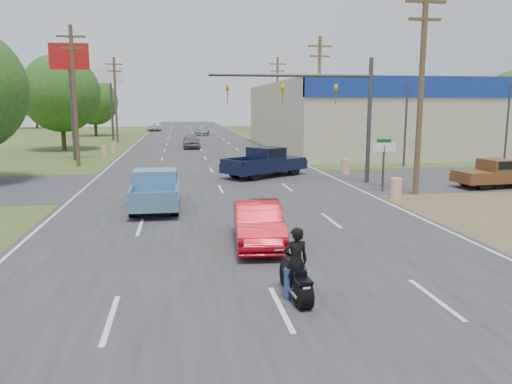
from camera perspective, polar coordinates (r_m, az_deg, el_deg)
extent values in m
plane|color=#33481D|center=(11.17, 2.86, -13.26)|extent=(200.00, 200.00, 0.00)
cube|color=#2D2D30|center=(50.29, -6.29, 4.79)|extent=(15.00, 180.00, 0.02)
cube|color=#2D2D30|center=(28.48, -4.38, 0.98)|extent=(120.00, 10.00, 0.02)
cube|color=brown|center=(24.35, 24.02, -1.38)|extent=(8.00, 18.00, 0.01)
cube|color=#B7A88C|center=(60.57, 25.82, 7.84)|extent=(50.00, 28.00, 6.60)
cylinder|color=#4C3823|center=(25.81, 18.32, 10.73)|extent=(0.28, 0.28, 10.00)
cube|color=#4C3823|center=(26.25, 18.84, 19.92)|extent=(2.00, 0.14, 0.14)
cube|color=#4C3823|center=(26.12, 18.74, 18.19)|extent=(1.60, 0.14, 0.14)
cylinder|color=#4C3823|center=(42.67, 7.20, 10.59)|extent=(0.28, 0.28, 10.00)
cube|color=#4C3823|center=(42.94, 7.32, 16.20)|extent=(2.00, 0.14, 0.14)
cube|color=#4C3823|center=(42.85, 7.30, 15.14)|extent=(1.60, 0.14, 0.14)
cylinder|color=#4C3823|center=(60.19, 2.46, 10.41)|extent=(0.28, 0.28, 10.00)
cube|color=#4C3823|center=(60.38, 2.49, 14.40)|extent=(2.00, 0.14, 0.14)
cube|color=#4C3823|center=(60.32, 2.48, 13.65)|extent=(1.60, 0.14, 0.14)
cylinder|color=#4C3823|center=(38.78, -20.03, 10.17)|extent=(0.28, 0.28, 10.00)
cube|color=#4C3823|center=(39.07, -20.41, 16.33)|extent=(2.00, 0.14, 0.14)
cube|color=#4C3823|center=(38.98, -20.33, 15.16)|extent=(1.60, 0.14, 0.14)
cylinder|color=#4C3823|center=(62.51, -15.74, 10.04)|extent=(0.28, 0.28, 10.00)
cube|color=#4C3823|center=(62.69, -15.92, 13.88)|extent=(2.00, 0.14, 0.14)
cube|color=#4C3823|center=(62.63, -15.89, 13.15)|extent=(1.60, 0.14, 0.14)
cylinder|color=#422D19|center=(53.37, -21.15, 6.21)|extent=(0.44, 0.44, 3.24)
sphere|color=#194C15|center=(53.31, -21.42, 10.46)|extent=(7.56, 7.56, 7.56)
cylinder|color=#422D19|center=(77.08, -17.86, 7.18)|extent=(0.44, 0.44, 2.88)
sphere|color=#194C15|center=(77.02, -18.00, 9.79)|extent=(6.72, 6.72, 6.72)
cylinder|color=#422D19|center=(98.36, 27.03, 7.27)|extent=(0.44, 0.44, 3.60)
sphere|color=#194C15|center=(98.35, 27.24, 9.82)|extent=(8.40, 8.40, 8.40)
cylinder|color=#422D19|center=(109.88, 8.39, 8.34)|extent=(0.44, 0.44, 3.42)
sphere|color=#194C15|center=(109.86, 8.44, 10.52)|extent=(7.98, 7.98, 7.98)
cylinder|color=#422D19|center=(108.73, -23.78, 7.70)|extent=(0.44, 0.44, 3.78)
sphere|color=#194C15|center=(108.73, -23.95, 10.13)|extent=(8.82, 8.82, 8.82)
cylinder|color=orange|center=(24.56, 15.68, 0.38)|extent=(0.56, 0.56, 1.00)
cylinder|color=orange|center=(32.54, 10.19, 2.83)|extent=(0.56, 0.56, 1.00)
cylinder|color=orange|center=(44.69, -16.95, 4.43)|extent=(0.56, 0.56, 1.00)
cylinder|color=orange|center=(48.60, -15.94, 4.88)|extent=(0.56, 0.56, 1.00)
cylinder|color=#3F3F44|center=(42.89, -20.28, 9.40)|extent=(0.30, 0.30, 9.00)
cube|color=#B21414|center=(43.06, -20.58, 14.32)|extent=(3.00, 0.35, 2.00)
cylinder|color=#3F3F44|center=(66.59, -16.17, 9.55)|extent=(0.30, 0.30, 9.00)
cube|color=white|center=(66.70, -16.33, 12.73)|extent=(3.00, 0.35, 2.00)
cylinder|color=#3F3F44|center=(26.36, 14.37, 2.60)|extent=(0.08, 0.08, 2.40)
cube|color=white|center=(26.25, 14.47, 4.98)|extent=(1.20, 0.05, 0.45)
cylinder|color=#3F3F44|center=(27.96, 14.31, 3.00)|extent=(0.08, 0.08, 2.40)
cube|color=#0C591E|center=(27.85, 14.42, 5.66)|extent=(0.80, 0.04, 0.22)
cylinder|color=#3F3F44|center=(29.07, 12.80, 7.86)|extent=(0.24, 0.24, 7.00)
cylinder|color=#3F3F44|center=(27.78, 4.09, 13.15)|extent=(9.00, 0.18, 0.18)
imported|color=gold|center=(28.41, 9.12, 12.08)|extent=(0.18, 0.40, 1.10)
imported|color=gold|center=(27.66, 3.05, 12.25)|extent=(0.18, 0.40, 1.10)
imported|color=gold|center=(27.21, -3.30, 12.29)|extent=(0.18, 0.40, 1.10)
imported|color=#A50712|center=(15.80, 0.21, -3.70)|extent=(1.73, 4.22, 1.36)
cylinder|color=black|center=(11.12, 5.43, -11.68)|extent=(0.35, 0.64, 0.62)
cylinder|color=black|center=(12.33, 3.35, -9.46)|extent=(0.17, 0.62, 0.62)
cube|color=black|center=(11.65, 4.31, -9.22)|extent=(0.30, 1.14, 0.28)
cube|color=black|center=(11.80, 3.97, -8.01)|extent=(0.29, 0.53, 0.21)
cube|color=black|center=(11.35, 4.76, -8.95)|extent=(0.32, 0.54, 0.09)
cylinder|color=white|center=(11.99, 3.58, -6.63)|extent=(0.61, 0.10, 0.05)
cube|color=white|center=(10.87, 5.80, -11.05)|extent=(0.17, 0.03, 0.11)
imported|color=black|center=(11.45, 4.55, -8.41)|extent=(0.61, 0.43, 1.60)
cylinder|color=black|center=(23.35, -13.21, -0.26)|extent=(0.30, 0.79, 0.79)
cylinder|color=black|center=(23.27, -9.16, -0.15)|extent=(0.30, 0.79, 0.79)
cylinder|color=black|center=(20.35, -13.89, -1.75)|extent=(0.30, 0.79, 0.79)
cylinder|color=black|center=(20.26, -9.24, -1.64)|extent=(0.30, 0.79, 0.79)
cube|color=#5081AD|center=(21.75, -11.39, -0.34)|extent=(1.98, 5.11, 0.51)
cube|color=#5081AD|center=(23.21, -11.24, 1.11)|extent=(1.87, 1.95, 0.18)
cube|color=#5081AD|center=(21.75, -11.43, 1.44)|extent=(1.81, 1.54, 0.83)
cube|color=black|center=(21.73, -11.45, 1.82)|extent=(1.85, 1.23, 0.44)
cube|color=#5081AD|center=(19.23, -11.78, -0.49)|extent=(1.81, 0.08, 0.29)
cylinder|color=black|center=(32.90, 2.04, 2.93)|extent=(0.89, 0.74, 0.86)
cylinder|color=black|center=(31.65, 4.33, 2.64)|extent=(0.89, 0.74, 0.86)
cylinder|color=black|center=(30.67, -2.41, 2.42)|extent=(0.89, 0.74, 0.86)
cylinder|color=black|center=(29.33, -0.15, 2.09)|extent=(0.89, 0.74, 0.86)
cube|color=black|center=(31.08, 1.01, 2.97)|extent=(5.81, 4.87, 0.56)
cube|color=black|center=(32.20, 3.17, 3.83)|extent=(2.89, 2.87, 0.19)
cube|color=black|center=(31.08, 1.17, 4.31)|extent=(2.48, 2.56, 0.91)
cube|color=black|center=(31.06, 1.17, 4.61)|extent=(2.23, 2.41, 0.48)
cube|color=black|center=(29.23, -2.87, 3.36)|extent=(1.17, 1.68, 0.32)
cylinder|color=black|center=(28.57, 24.59, 0.85)|extent=(0.74, 0.33, 0.72)
cylinder|color=black|center=(29.75, 22.83, 1.29)|extent=(0.74, 0.33, 0.72)
cylinder|color=black|center=(31.47, 26.94, 1.42)|extent=(0.74, 0.33, 0.72)
cube|color=brown|center=(29.99, 25.85, 1.52)|extent=(4.78, 2.16, 0.47)
cube|color=brown|center=(29.09, 23.76, 2.03)|extent=(1.90, 1.84, 0.16)
cube|color=brown|center=(29.86, 25.80, 2.67)|extent=(1.53, 1.75, 0.76)
cube|color=black|center=(29.84, 25.82, 2.93)|extent=(1.25, 1.77, 0.40)
imported|color=#5C5C62|center=(52.39, -7.38, 5.77)|extent=(1.77, 4.35, 1.48)
imported|color=#9A9B9E|center=(75.68, -6.18, 6.98)|extent=(2.55, 5.00, 1.39)
imported|color=white|center=(90.29, -11.57, 7.32)|extent=(2.82, 5.48, 1.48)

